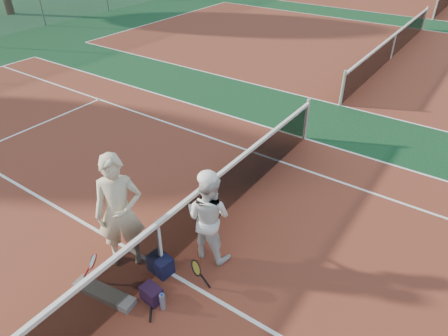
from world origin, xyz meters
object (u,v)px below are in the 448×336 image
object	(u,v)px
sports_bag_navy	(160,264)
sports_bag_purple	(152,294)
racket_spare	(152,296)
racket_black_held	(196,275)
net_main	(160,247)
water_bottle	(163,302)
player_b	(208,217)
player_a	(119,212)
racket_red	(94,268)

from	to	relation	value
sports_bag_navy	sports_bag_purple	bearing A→B (deg)	-60.97
racket_spare	sports_bag_navy	xyz separation A→B (m)	(-0.24, 0.47, 0.14)
racket_black_held	sports_bag_purple	bearing A→B (deg)	25.68
racket_spare	sports_bag_navy	bearing A→B (deg)	-13.37
net_main	water_bottle	xyz separation A→B (m)	(0.54, -0.58, -0.36)
sports_bag_navy	player_b	bearing A→B (deg)	62.60
racket_black_held	player_a	bearing A→B (deg)	-20.59
racket_black_held	sports_bag_purple	distance (m)	0.73
racket_black_held	racket_spare	bearing A→B (deg)	20.98
net_main	racket_spare	size ratio (longest dim) A/B	18.30
player_a	sports_bag_navy	world-z (taller)	player_a
racket_black_held	water_bottle	xyz separation A→B (m)	(-0.16, -0.61, -0.13)
racket_spare	water_bottle	size ratio (longest dim) A/B	2.00
racket_red	net_main	bearing A→B (deg)	-4.92
player_a	racket_spare	distance (m)	1.40
racket_black_held	racket_spare	distance (m)	0.76
racket_spare	water_bottle	distance (m)	0.33
player_b	racket_spare	distance (m)	1.51
net_main	sports_bag_purple	size ratio (longest dim) A/B	33.83
player_b	racket_spare	world-z (taller)	player_b
racket_spare	player_b	bearing A→B (deg)	-47.96
player_a	racket_black_held	bearing A→B (deg)	-34.73
player_a	sports_bag_purple	world-z (taller)	player_a
racket_spare	racket_black_held	bearing A→B (deg)	-79.74
player_b	racket_black_held	bearing A→B (deg)	105.83
racket_red	racket_spare	xyz separation A→B (m)	(0.98, 0.25, -0.25)
water_bottle	racket_black_held	bearing A→B (deg)	75.00
net_main	player_a	xyz separation A→B (m)	(-0.64, -0.18, 0.53)
racket_red	sports_bag_purple	distance (m)	1.06
player_b	racket_red	distance (m)	1.99
player_a	racket_red	world-z (taller)	player_a
racket_spare	sports_bag_navy	distance (m)	0.55
racket_spare	water_bottle	world-z (taller)	water_bottle
player_a	water_bottle	xyz separation A→B (m)	(1.18, -0.41, -0.89)
racket_red	sports_bag_navy	xyz separation A→B (m)	(0.74, 0.72, -0.11)
racket_black_held	water_bottle	distance (m)	0.65
sports_bag_navy	racket_red	bearing A→B (deg)	-135.88
player_b	racket_red	bearing A→B (deg)	47.02
racket_black_held	racket_spare	xyz separation A→B (m)	(-0.46, -0.55, -0.26)
racket_red	racket_spare	distance (m)	1.04
racket_black_held	racket_spare	size ratio (longest dim) A/B	0.92
racket_red	sports_bag_purple	world-z (taller)	racket_red
racket_spare	sports_bag_purple	bearing A→B (deg)	-169.84
net_main	sports_bag_purple	xyz separation A→B (m)	(0.29, -0.56, -0.38)
net_main	water_bottle	world-z (taller)	net_main
racket_red	water_bottle	size ratio (longest dim) A/B	1.76
water_bottle	sports_bag_purple	bearing A→B (deg)	174.45
water_bottle	racket_spare	bearing A→B (deg)	168.10
racket_spare	sports_bag_purple	distance (m)	0.13
racket_red	water_bottle	world-z (taller)	racket_red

